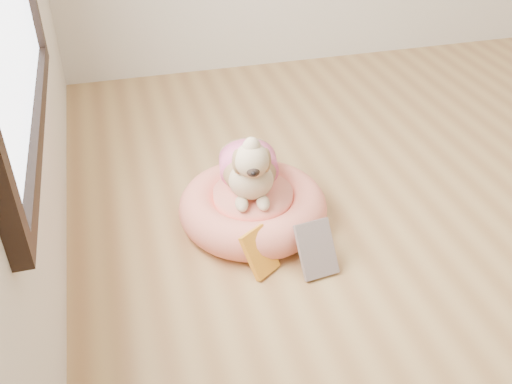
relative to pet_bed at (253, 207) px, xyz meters
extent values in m
cylinder|color=#FF7E63|center=(0.00, 0.00, -0.03)|extent=(0.46, 0.46, 0.10)
torus|color=#FF7E63|center=(0.00, 0.00, 0.00)|extent=(0.63, 0.63, 0.16)
cylinder|color=#FF7E63|center=(0.00, 0.00, 0.04)|extent=(0.33, 0.33, 0.09)
cube|color=yellow|center=(-0.05, -0.30, 0.01)|extent=(0.16, 0.16, 0.17)
cube|color=silver|center=(0.16, -0.35, 0.02)|extent=(0.16, 0.16, 0.19)
camera|label=1|loc=(-0.50, -1.88, 1.44)|focal=40.00mm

